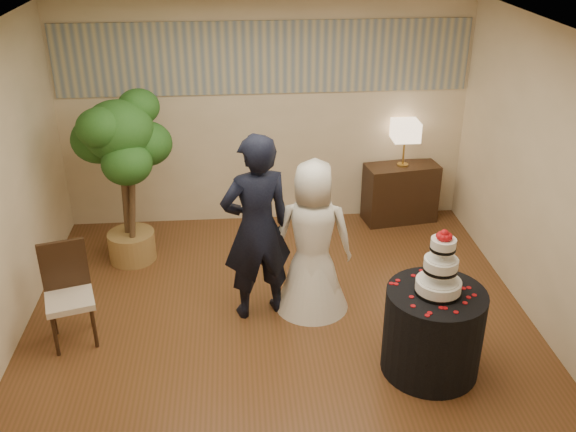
{
  "coord_description": "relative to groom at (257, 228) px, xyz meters",
  "views": [
    {
      "loc": [
        -0.37,
        -5.08,
        3.78
      ],
      "look_at": [
        0.1,
        0.4,
        1.05
      ],
      "focal_mm": 40.0,
      "sensor_mm": 36.0,
      "label": 1
    }
  ],
  "objects": [
    {
      "name": "floor",
      "position": [
        0.2,
        -0.36,
        -0.95
      ],
      "size": [
        5.0,
        5.0,
        0.0
      ],
      "primitive_type": "cube",
      "color": "brown",
      "rests_on": "ground"
    },
    {
      "name": "ceiling",
      "position": [
        0.2,
        -0.36,
        1.85
      ],
      "size": [
        5.0,
        5.0,
        0.0
      ],
      "primitive_type": "cube",
      "color": "white",
      "rests_on": "wall_back"
    },
    {
      "name": "wall_back",
      "position": [
        0.2,
        2.14,
        0.45
      ],
      "size": [
        5.0,
        0.06,
        2.8
      ],
      "primitive_type": "cube",
      "color": "beige",
      "rests_on": "ground"
    },
    {
      "name": "wall_front",
      "position": [
        0.2,
        -2.86,
        0.45
      ],
      "size": [
        5.0,
        0.06,
        2.8
      ],
      "primitive_type": "cube",
      "color": "beige",
      "rests_on": "ground"
    },
    {
      "name": "wall_right",
      "position": [
        2.7,
        -0.36,
        0.45
      ],
      "size": [
        0.06,
        5.0,
        2.8
      ],
      "primitive_type": "cube",
      "color": "beige",
      "rests_on": "ground"
    },
    {
      "name": "mural_border",
      "position": [
        0.2,
        2.12,
        1.15
      ],
      "size": [
        4.9,
        0.02,
        0.85
      ],
      "primitive_type": "cube",
      "color": "#979A8E",
      "rests_on": "wall_back"
    },
    {
      "name": "groom",
      "position": [
        0.0,
        0.0,
        0.0
      ],
      "size": [
        0.8,
        0.63,
        1.91
      ],
      "primitive_type": "imported",
      "rotation": [
        0.0,
        0.0,
        3.43
      ],
      "color": "black",
      "rests_on": "floor"
    },
    {
      "name": "bride",
      "position": [
        0.55,
        0.06,
        -0.16
      ],
      "size": [
        0.89,
        0.86,
        1.59
      ],
      "primitive_type": "imported",
      "rotation": [
        0.0,
        0.0,
        2.98
      ],
      "color": "white",
      "rests_on": "floor"
    },
    {
      "name": "cake_table",
      "position": [
        1.48,
        -1.01,
        -0.55
      ],
      "size": [
        1.06,
        1.06,
        0.8
      ],
      "primitive_type": "cylinder",
      "rotation": [
        0.0,
        0.0,
        -0.28
      ],
      "color": "black",
      "rests_on": "floor"
    },
    {
      "name": "wedding_cake",
      "position": [
        1.48,
        -1.01,
        0.15
      ],
      "size": [
        0.39,
        0.39,
        0.6
      ],
      "primitive_type": null,
      "color": "white",
      "rests_on": "cake_table"
    },
    {
      "name": "console",
      "position": [
        1.92,
        1.93,
        -0.57
      ],
      "size": [
        0.96,
        0.54,
        0.76
      ],
      "primitive_type": "cube",
      "rotation": [
        0.0,
        0.0,
        0.15
      ],
      "color": "black",
      "rests_on": "floor"
    },
    {
      "name": "table_lamp",
      "position": [
        1.92,
        1.93,
        0.1
      ],
      "size": [
        0.32,
        0.32,
        0.58
      ],
      "primitive_type": null,
      "color": "#D3B28B",
      "rests_on": "console"
    },
    {
      "name": "ficus_tree",
      "position": [
        -1.41,
        1.18,
        0.05
      ],
      "size": [
        1.07,
        1.07,
        2.0
      ],
      "primitive_type": null,
      "rotation": [
        0.0,
        0.0,
        3.01
      ],
      "color": "#24561C",
      "rests_on": "floor"
    },
    {
      "name": "side_chair",
      "position": [
        -1.75,
        -0.33,
        -0.47
      ],
      "size": [
        0.56,
        0.57,
        0.97
      ],
      "primitive_type": null,
      "rotation": [
        0.0,
        0.0,
        0.28
      ],
      "color": "black",
      "rests_on": "floor"
    }
  ]
}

